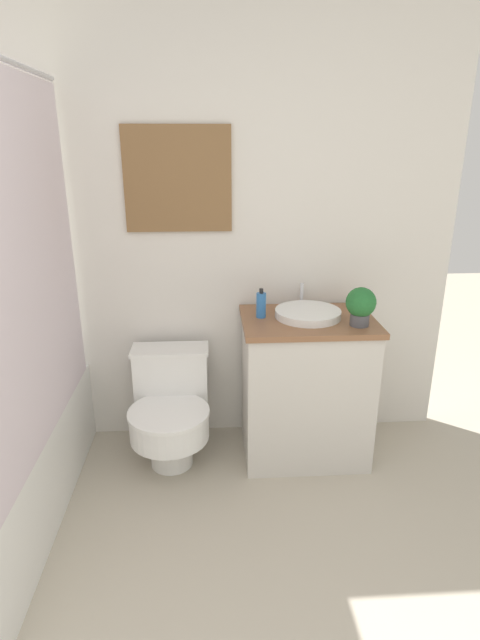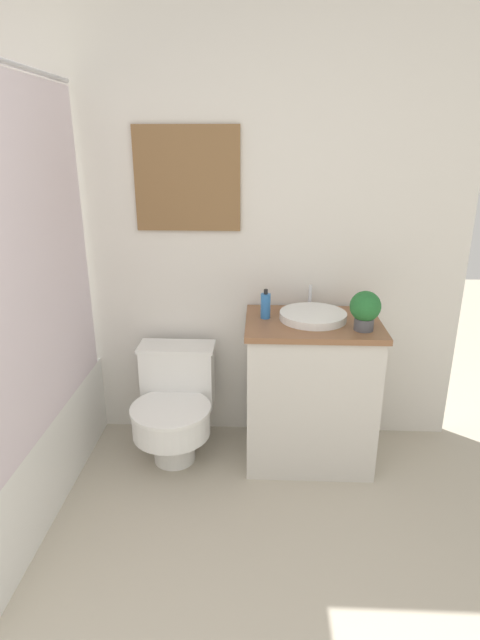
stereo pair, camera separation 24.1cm
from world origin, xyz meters
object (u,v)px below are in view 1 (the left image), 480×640
Objects in this scene: sink at (308,313)px; potted_plant at (361,305)px; toilet at (171,408)px; soap_bottle at (261,305)px.

potted_plant is (0.24, -0.14, 0.09)m from sink.
potted_plant is at bearing -31.46° from sink.
toilet is 0.76m from soap_bottle.
toilet is 1.16m from potted_plant.
soap_bottle reaches higher than sink.
potted_plant reaches higher than toilet.
toilet is at bearing 173.73° from potted_plant.
sink is at bearing 2.79° from toilet.
toilet is 3.08× the size of potted_plant.
sink is at bearing -2.71° from soap_bottle.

